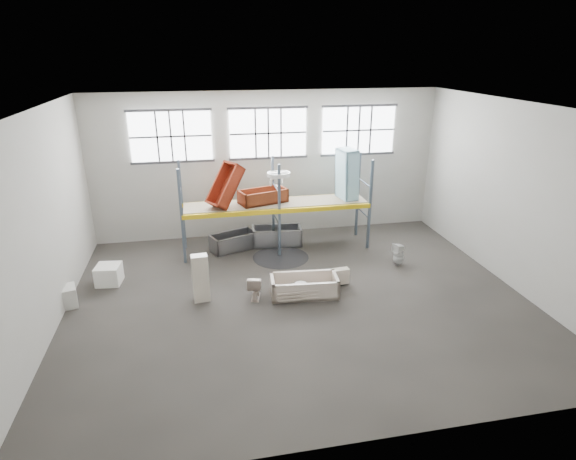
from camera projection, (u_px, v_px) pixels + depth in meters
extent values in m
cube|color=#46413C|center=(299.00, 300.00, 12.52)|extent=(12.00, 10.00, 0.10)
cube|color=silver|center=(301.00, 105.00, 10.68)|extent=(12.00, 10.00, 0.10)
cube|color=#ABA89E|center=(268.00, 164.00, 16.22)|extent=(12.00, 0.10, 5.00)
cube|color=#B0AEA4|center=(373.00, 317.00, 6.98)|extent=(12.00, 0.10, 5.00)
cube|color=#BBB8AC|center=(38.00, 227.00, 10.50)|extent=(0.10, 10.00, 5.00)
cube|color=#A9A79C|center=(516.00, 196.00, 12.70)|extent=(0.10, 10.00, 5.00)
cube|color=white|center=(171.00, 136.00, 15.14)|extent=(2.60, 0.04, 1.60)
cube|color=white|center=(268.00, 133.00, 15.72)|extent=(2.60, 0.04, 1.60)
cube|color=white|center=(358.00, 130.00, 16.30)|extent=(2.60, 0.04, 1.60)
cube|color=slate|center=(182.00, 217.00, 14.07)|extent=(0.08, 0.08, 3.00)
cube|color=slate|center=(182.00, 205.00, 15.17)|extent=(0.08, 0.08, 3.00)
cube|color=slate|center=(279.00, 211.00, 14.61)|extent=(0.08, 0.08, 3.00)
cube|color=slate|center=(273.00, 200.00, 15.71)|extent=(0.08, 0.08, 3.00)
cube|color=slate|center=(370.00, 205.00, 15.16)|extent=(0.08, 0.08, 3.00)
cube|color=slate|center=(358.00, 195.00, 16.25)|extent=(0.08, 0.08, 3.00)
cube|color=yellow|center=(279.00, 211.00, 14.61)|extent=(6.00, 0.10, 0.14)
cube|color=yellow|center=(273.00, 200.00, 15.71)|extent=(6.00, 0.10, 0.14)
cube|color=gray|center=(276.00, 203.00, 15.13)|extent=(5.90, 1.10, 0.03)
cylinder|color=black|center=(281.00, 257.00, 14.97)|extent=(1.80, 1.80, 0.00)
cube|color=beige|center=(341.00, 276.00, 13.12)|extent=(0.48, 0.26, 0.44)
imported|color=beige|center=(302.00, 281.00, 13.08)|extent=(0.56, 0.56, 0.15)
imported|color=silver|center=(255.00, 286.00, 12.43)|extent=(0.52, 0.73, 0.68)
cube|color=beige|center=(200.00, 278.00, 12.19)|extent=(0.45, 0.32, 1.30)
imported|color=white|center=(399.00, 254.00, 14.31)|extent=(0.42, 0.41, 0.72)
imported|color=white|center=(279.00, 191.00, 14.60)|extent=(0.79, 0.65, 0.65)
cylinder|color=silver|center=(301.00, 290.00, 12.53)|extent=(0.34, 0.34, 0.39)
cube|color=silver|center=(63.00, 297.00, 12.02)|extent=(0.75, 0.68, 0.54)
cube|color=white|center=(109.00, 274.00, 13.23)|extent=(0.73, 0.73, 0.55)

